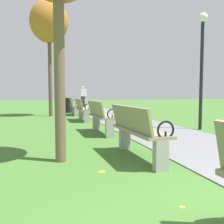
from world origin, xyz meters
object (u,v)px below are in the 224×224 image
at_px(park_bench_3, 100,116).
at_px(park_bench_5, 74,105).
at_px(park_bench_2, 137,130).
at_px(trash_bin, 68,105).
at_px(tree_2, 49,22).
at_px(lamp_post, 202,53).
at_px(pedestrian_walking, 83,95).
at_px(park_bench_6, 68,103).
at_px(park_bench_4, 82,109).

distance_m(park_bench_3, park_bench_5, 5.99).
height_order(park_bench_2, trash_bin, park_bench_2).
relative_size(tree_2, lamp_post, 1.56).
relative_size(park_bench_5, tree_2, 0.30).
height_order(tree_2, pedestrian_walking, tree_2).
xyz_separation_m(park_bench_2, park_bench_6, (-0.00, 11.90, 0.00)).
height_order(park_bench_2, park_bench_4, same).
relative_size(pedestrian_walking, trash_bin, 1.93).
bearing_deg(lamp_post, pedestrian_walking, 97.47).
xyz_separation_m(park_bench_3, park_bench_4, (-0.00, 3.22, 0.00)).
bearing_deg(park_bench_5, lamp_post, -63.10).
relative_size(park_bench_2, tree_2, 0.30).
relative_size(park_bench_3, park_bench_5, 0.99).
bearing_deg(park_bench_3, trash_bin, 91.12).
bearing_deg(park_bench_3, lamp_post, -2.01).
distance_m(trash_bin, lamp_post, 8.53).
bearing_deg(park_bench_2, trash_bin, 90.82).
distance_m(park_bench_6, tree_2, 5.37).
height_order(park_bench_6, pedestrian_walking, pedestrian_walking).
bearing_deg(lamp_post, tree_2, 126.30).
xyz_separation_m(trash_bin, lamp_post, (3.24, -7.66, 1.88)).
bearing_deg(park_bench_4, park_bench_6, 90.00).
height_order(park_bench_4, lamp_post, lamp_post).
xyz_separation_m(park_bench_6, tree_2, (-1.15, -3.47, 3.93)).
xyz_separation_m(park_bench_6, trash_bin, (-0.15, -1.59, -0.06)).
distance_m(park_bench_5, pedestrian_walking, 6.53).
distance_m(park_bench_3, trash_bin, 7.55).
height_order(trash_bin, lamp_post, lamp_post).
height_order(park_bench_6, tree_2, tree_2).
xyz_separation_m(park_bench_4, pedestrian_walking, (1.46, 9.12, 0.44)).
relative_size(park_bench_4, trash_bin, 1.91).
distance_m(park_bench_4, park_bench_6, 5.92).
xyz_separation_m(park_bench_2, park_bench_4, (-0.00, 5.98, 0.00)).
distance_m(park_bench_2, park_bench_3, 2.76).
height_order(park_bench_2, lamp_post, lamp_post).
xyz_separation_m(pedestrian_walking, lamp_post, (1.63, -12.45, 1.38)).
bearing_deg(trash_bin, park_bench_3, -88.88).
bearing_deg(tree_2, park_bench_3, -78.51).
xyz_separation_m(park_bench_3, park_bench_6, (-0.00, 9.14, 0.00)).
distance_m(park_bench_2, park_bench_6, 11.90).
height_order(park_bench_2, pedestrian_walking, pedestrian_walking).
bearing_deg(lamp_post, park_bench_6, 108.49).
height_order(park_bench_2, park_bench_6, same).
xyz_separation_m(park_bench_3, pedestrian_walking, (1.46, 12.34, 0.44)).
height_order(tree_2, lamp_post, tree_2).
bearing_deg(pedestrian_walking, park_bench_4, -99.11).
bearing_deg(park_bench_5, park_bench_2, -90.00).
distance_m(park_bench_5, trash_bin, 1.57).
bearing_deg(park_bench_4, tree_2, 115.21).
distance_m(park_bench_4, trash_bin, 4.33).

